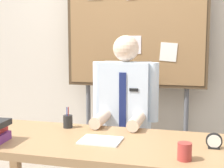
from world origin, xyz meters
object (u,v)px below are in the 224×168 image
Objects in this scene: desk_clock at (214,142)px; open_notebook at (101,140)px; person at (125,127)px; desk at (105,153)px; pen_holder at (68,121)px; coffee_mug at (185,151)px; bulletin_board at (136,23)px.

open_notebook is at bearing -176.94° from desk_clock.
desk_clock is at bearing 3.06° from open_notebook.
person is at bearing 138.73° from desk_clock.
pen_holder reaches higher than desk.
open_notebook is 0.71m from desk_clock.
desk is 0.10m from open_notebook.
coffee_mug is at bearing -23.56° from desk.
bulletin_board is at bearing 88.86° from open_notebook.
coffee_mug is (-0.16, -0.24, 0.01)m from desk_clock.
desk is 0.58m from coffee_mug.
coffee_mug is at bearing -123.68° from desk_clock.
person reaches higher than desk_clock.
bulletin_board is 1.44m from desk_clock.
pen_holder reaches higher than coffee_mug.
person reaches higher than desk.
desk is 11.44× the size of pen_holder.
open_notebook is (-0.02, -0.02, 0.09)m from desk.
bulletin_board is at bearing 124.08° from desk_clock.
open_notebook is (-0.02, -0.64, 0.07)m from person.
desk is 0.62m from person.
bulletin_board reaches higher than desk.
desk_clock is 1.00× the size of coffee_mug.
person is at bearing 90.00° from desk.
bulletin_board is at bearing 112.53° from coffee_mug.
bulletin_board is (-0.00, 1.03, 0.90)m from desk.
open_notebook is at bearing -91.14° from bulletin_board.
open_notebook reaches higher than desk.
desk is 0.70m from desk_clock.
person is at bearing 46.12° from pen_holder.
person is 0.53m from pen_holder.
pen_holder is (-0.34, 0.26, 0.04)m from open_notebook.
coffee_mug reaches higher than open_notebook.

